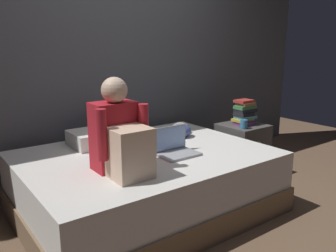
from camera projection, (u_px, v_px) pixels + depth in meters
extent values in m
plane|color=brown|center=(187.00, 216.00, 2.84)|extent=(8.00, 8.00, 0.00)
cube|color=#4C4F54|center=(113.00, 47.00, 3.47)|extent=(5.60, 0.10, 2.70)
cube|color=#7A6047|center=(146.00, 198.00, 2.93)|extent=(2.00, 1.50, 0.21)
cube|color=silver|center=(146.00, 170.00, 2.87)|extent=(1.96, 1.46, 0.31)
cube|color=#474442|center=(242.00, 149.00, 3.73)|extent=(0.44, 0.44, 0.55)
sphere|color=gray|center=(259.00, 143.00, 3.53)|extent=(0.04, 0.04, 0.04)
cube|color=#B21E28|center=(114.00, 136.00, 2.43)|extent=(0.30, 0.20, 0.48)
sphere|color=beige|center=(114.00, 90.00, 2.33)|extent=(0.18, 0.18, 0.18)
cube|color=beige|center=(130.00, 153.00, 2.27)|extent=(0.26, 0.24, 0.34)
cylinder|color=#B21E28|center=(102.00, 135.00, 2.21)|extent=(0.07, 0.07, 0.34)
cylinder|color=#B21E28|center=(144.00, 128.00, 2.39)|extent=(0.07, 0.07, 0.34)
cube|color=#9EA0A5|center=(179.00, 155.00, 2.75)|extent=(0.32, 0.22, 0.02)
cube|color=#9EA0A5|center=(170.00, 138.00, 2.81)|extent=(0.32, 0.01, 0.20)
cube|color=#8CB2EA|center=(170.00, 138.00, 2.81)|extent=(0.29, 0.00, 0.18)
cube|color=silver|center=(103.00, 136.00, 3.08)|extent=(0.56, 0.36, 0.13)
cube|color=#703D84|center=(244.00, 123.00, 3.64)|extent=(0.20, 0.14, 0.04)
cube|color=gold|center=(243.00, 120.00, 3.65)|extent=(0.21, 0.14, 0.03)
cube|color=teal|center=(245.00, 117.00, 3.64)|extent=(0.20, 0.15, 0.03)
cube|color=black|center=(244.00, 114.00, 3.63)|extent=(0.18, 0.15, 0.03)
cube|color=black|center=(245.00, 110.00, 3.63)|extent=(0.23, 0.13, 0.04)
cube|color=#387042|center=(245.00, 107.00, 3.62)|extent=(0.23, 0.13, 0.04)
cube|color=brown|center=(246.00, 104.00, 3.61)|extent=(0.17, 0.14, 0.03)
cube|color=#9E2D28|center=(244.00, 101.00, 3.61)|extent=(0.18, 0.14, 0.03)
cylinder|color=teal|center=(244.00, 124.00, 3.48)|extent=(0.08, 0.08, 0.09)
ellipsoid|color=gray|center=(179.00, 128.00, 3.44)|extent=(0.20, 0.17, 0.11)
ellipsoid|color=#3D4C8E|center=(180.00, 131.00, 3.30)|extent=(0.23, 0.19, 0.13)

